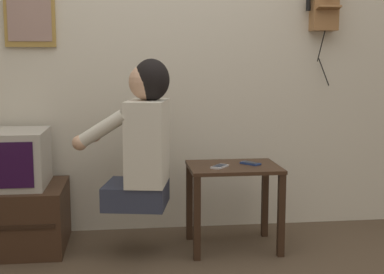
{
  "coord_description": "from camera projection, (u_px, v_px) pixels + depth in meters",
  "views": [
    {
      "loc": [
        -0.28,
        -2.54,
        1.16
      ],
      "look_at": [
        0.1,
        0.59,
        0.71
      ],
      "focal_mm": 50.0,
      "sensor_mm": 36.0,
      "label": 1
    }
  ],
  "objects": [
    {
      "name": "wall_phone_antique",
      "position": [
        324.0,
        1.0,
        3.62
      ],
      "size": [
        0.22,
        0.19,
        0.81
      ],
      "color": "olive"
    },
    {
      "name": "cell_phone_spare",
      "position": [
        250.0,
        163.0,
        3.33
      ],
      "size": [
        0.12,
        0.13,
        0.01
      ],
      "rotation": [
        0.0,
        0.0,
        0.68
      ],
      "color": "navy",
      "rests_on": "side_table"
    },
    {
      "name": "television",
      "position": [
        7.0,
        158.0,
        3.27
      ],
      "size": [
        0.48,
        0.47,
        0.34
      ],
      "color": "#ADA89E",
      "rests_on": "tv_stand"
    },
    {
      "name": "person",
      "position": [
        143.0,
        138.0,
        3.15
      ],
      "size": [
        0.58,
        0.48,
        0.88
      ],
      "rotation": [
        0.0,
        0.0,
        1.37
      ],
      "color": "#2D3347",
      "rests_on": "ground_plane"
    },
    {
      "name": "side_table",
      "position": [
        233.0,
        183.0,
        3.31
      ],
      "size": [
        0.56,
        0.43,
        0.53
      ],
      "color": "#382316",
      "rests_on": "ground_plane"
    },
    {
      "name": "framed_picture",
      "position": [
        29.0,
        7.0,
        3.43
      ],
      "size": [
        0.32,
        0.03,
        0.51
      ],
      "color": "olive"
    },
    {
      "name": "wall_back",
      "position": [
        167.0,
        44.0,
        3.61
      ],
      "size": [
        6.8,
        0.05,
        2.55
      ],
      "color": "beige",
      "rests_on": "ground_plane"
    },
    {
      "name": "tv_stand",
      "position": [
        14.0,
        217.0,
        3.32
      ],
      "size": [
        0.63,
        0.56,
        0.4
      ],
      "color": "#382316",
      "rests_on": "ground_plane"
    },
    {
      "name": "cell_phone_held",
      "position": [
        220.0,
        166.0,
        3.23
      ],
      "size": [
        0.12,
        0.13,
        0.01
      ],
      "rotation": [
        0.0,
        0.0,
        -0.68
      ],
      "color": "silver",
      "rests_on": "side_table"
    }
  ]
}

